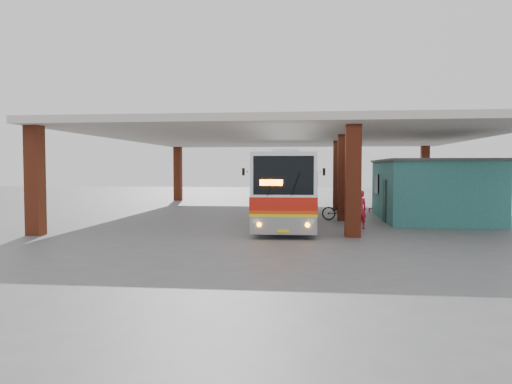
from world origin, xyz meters
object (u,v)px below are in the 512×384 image
at_px(motorcycle, 342,210).
at_px(pedestrian, 360,210).
at_px(coach_bus, 287,187).
at_px(red_chair, 373,207).

height_order(motorcycle, pedestrian, pedestrian).
xyz_separation_m(coach_bus, pedestrian, (3.32, -2.15, -0.89)).
bearing_deg(coach_bus, pedestrian, -34.67).
distance_m(motorcycle, red_chair, 5.55).
xyz_separation_m(motorcycle, pedestrian, (0.58, -3.41, 0.31)).
distance_m(coach_bus, motorcycle, 3.24).
distance_m(coach_bus, red_chair, 8.15).
bearing_deg(pedestrian, motorcycle, -101.31).
relative_size(pedestrian, red_chair, 2.36).
height_order(motorcycle, red_chair, motorcycle).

